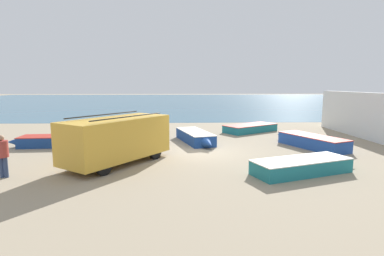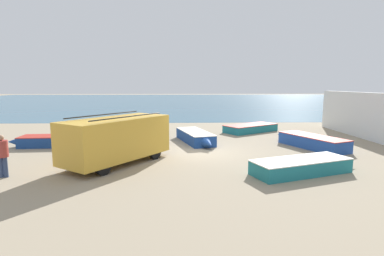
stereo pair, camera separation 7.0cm
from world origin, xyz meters
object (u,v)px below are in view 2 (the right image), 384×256
object	(u,v)px
parked_van	(118,138)
fishing_rowboat_5	(136,128)
fishing_rowboat_1	(252,128)
fishing_rowboat_2	(304,166)
fishing_rowboat_0	(50,141)
fishing_rowboat_4	(310,141)
fishing_rowboat_3	(196,137)
fisherman_0	(146,126)
fisherman_1	(2,152)

from	to	relation	value
parked_van	fishing_rowboat_5	bearing A→B (deg)	39.10
fishing_rowboat_1	fishing_rowboat_2	bearing A→B (deg)	-124.76
fishing_rowboat_1	fishing_rowboat_0	bearing A→B (deg)	168.46
fishing_rowboat_2	fishing_rowboat_4	xyz separation A→B (m)	(2.33, 4.94, 0.05)
fishing_rowboat_3	fisherman_0	xyz separation A→B (m)	(-3.05, 0.24, 0.65)
fishing_rowboat_4	fisherman_0	distance (m)	9.59
fishing_rowboat_2	fisherman_1	distance (m)	11.60
fishing_rowboat_1	fishing_rowboat_5	xyz separation A→B (m)	(-8.65, 0.15, -0.00)
fishing_rowboat_1	fisherman_0	world-z (taller)	fisherman_0
fishing_rowboat_5	fishing_rowboat_1	bearing A→B (deg)	13.85
fishing_rowboat_5	parked_van	bearing A→B (deg)	-71.34
parked_van	fishing_rowboat_3	distance (m)	6.08
fishing_rowboat_4	fisherman_0	world-z (taller)	fisherman_0
fisherman_0	parked_van	bearing A→B (deg)	-104.42
fishing_rowboat_0	fishing_rowboat_4	size ratio (longest dim) A/B	0.88
fishing_rowboat_3	fisherman_1	size ratio (longest dim) A/B	2.98
parked_van	fishing_rowboat_4	size ratio (longest dim) A/B	1.07
fishing_rowboat_1	fisherman_1	xyz separation A→B (m)	(-11.94, -10.79, 0.70)
fishing_rowboat_0	fishing_rowboat_5	distance (m)	6.55
parked_van	fishing_rowboat_1	bearing A→B (deg)	-6.91
fishing_rowboat_3	fishing_rowboat_5	bearing A→B (deg)	-150.58
fishing_rowboat_3	fisherman_1	distance (m)	10.12
fisherman_0	fishing_rowboat_2	bearing A→B (deg)	-50.99
parked_van	fishing_rowboat_1	xyz separation A→B (m)	(8.05, 8.87, -0.86)
fishing_rowboat_4	fisherman_1	bearing A→B (deg)	86.96
fishing_rowboat_2	fishing_rowboat_3	bearing A→B (deg)	101.83
fishing_rowboat_0	fisherman_1	xyz separation A→B (m)	(0.80, -5.83, 0.67)
fishing_rowboat_5	fisherman_0	bearing A→B (deg)	-58.11
parked_van	fishing_rowboat_4	distance (m)	10.55
parked_van	fishing_rowboat_4	world-z (taller)	parked_van
fishing_rowboat_4	fisherman_1	world-z (taller)	fisherman_1
fisherman_0	fisherman_1	distance (m)	8.28
parked_van	fishing_rowboat_3	bearing A→B (deg)	-2.24
fishing_rowboat_0	fisherman_1	size ratio (longest dim) A/B	2.61
fishing_rowboat_2	fisherman_1	world-z (taller)	fisherman_1
fishing_rowboat_0	fishing_rowboat_4	distance (m)	14.73
fishing_rowboat_4	parked_van	bearing A→B (deg)	84.47
fishing_rowboat_0	fishing_rowboat_2	distance (m)	13.61
fisherman_1	fishing_rowboat_1	bearing A→B (deg)	131.92
parked_van	fisherman_1	xyz separation A→B (m)	(-3.89, -1.92, -0.16)
fishing_rowboat_3	fishing_rowboat_0	bearing A→B (deg)	-99.83
fishing_rowboat_0	fishing_rowboat_4	xyz separation A→B (m)	(14.71, -0.71, 0.04)
fishing_rowboat_4	fishing_rowboat_3	bearing A→B (deg)	52.80
fishing_rowboat_2	fishing_rowboat_4	bearing A→B (deg)	44.89
parked_van	fishing_rowboat_1	size ratio (longest dim) A/B	1.09
fisherman_0	fisherman_1	xyz separation A→B (m)	(-4.52, -6.94, -0.01)
parked_van	fishing_rowboat_3	size ratio (longest dim) A/B	1.07
fishing_rowboat_2	fishing_rowboat_5	xyz separation A→B (m)	(-8.29, 10.76, -0.02)
fishing_rowboat_2	fishing_rowboat_3	size ratio (longest dim) A/B	1.01
fishing_rowboat_1	fishing_rowboat_4	size ratio (longest dim) A/B	0.98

